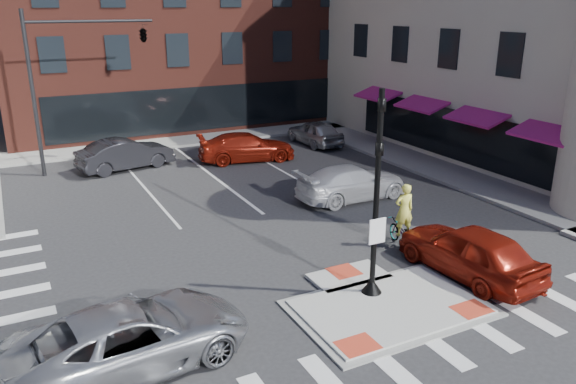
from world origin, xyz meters
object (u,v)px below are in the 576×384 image
silver_suv (131,337)px  bg_car_red (247,147)px  white_pickup (352,183)px  bg_car_silver (315,132)px  red_sedan (469,251)px  bg_car_dark (126,154)px  cyclist (403,226)px

silver_suv → bg_car_red: size_ratio=1.08×
bg_car_red → white_pickup: bearing=-157.8°
bg_car_silver → bg_car_red: bearing=14.6°
red_sedan → bg_car_dark: 18.60m
bg_car_red → silver_suv: bearing=159.4°
silver_suv → bg_car_dark: bg_car_dark is taller
bg_car_dark → silver_suv: bearing=156.8°
white_pickup → cyclist: 5.35m
red_sedan → bg_car_red: 15.90m
bg_car_dark → bg_car_silver: (11.44, 0.20, -0.05)m
silver_suv → white_pickup: silver_suv is taller
red_sedan → bg_car_silver: bearing=-108.4°
red_sedan → cyclist: size_ratio=2.09×
white_pickup → cyclist: size_ratio=2.20×
bg_car_dark → bg_car_red: bg_car_dark is taller
bg_car_silver → cyclist: size_ratio=1.89×
silver_suv → bg_car_dark: bearing=-19.7°
silver_suv → bg_car_red: (9.72, 15.83, -0.03)m
silver_suv → cyclist: 10.36m
cyclist → silver_suv: bearing=24.6°
bg_car_dark → bg_car_silver: size_ratio=1.10×
cyclist → red_sedan: bearing=110.5°
bg_car_dark → bg_car_red: size_ratio=0.93×
bg_car_red → bg_car_silver: bearing=-62.6°
red_sedan → white_pickup: (0.80, 7.87, -0.09)m
silver_suv → red_sedan: bearing=-98.5°
red_sedan → cyclist: (-0.50, 2.68, -0.04)m
silver_suv → white_pickup: 13.76m
bg_car_red → cyclist: 13.20m
red_sedan → bg_car_red: size_ratio=0.93×
bg_car_silver → red_sedan: bearing=74.1°
red_sedan → white_pickup: size_ratio=0.95×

